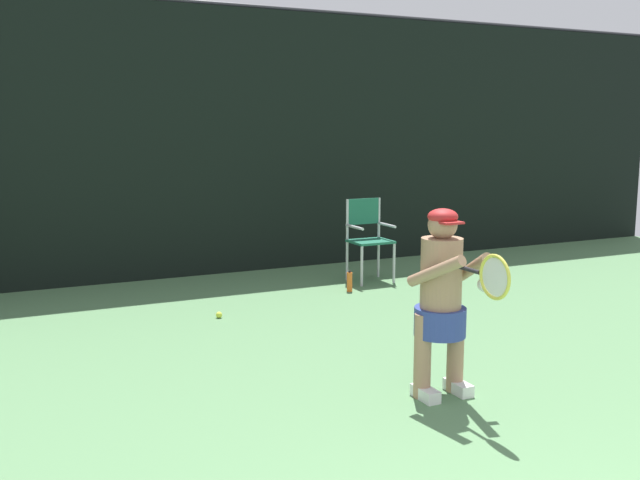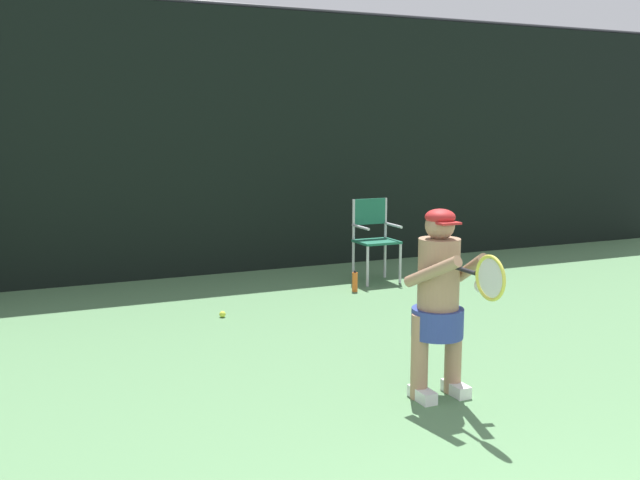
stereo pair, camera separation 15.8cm
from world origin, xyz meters
The scene contains 6 objects.
backdrop_screen centered at (0.00, 8.50, 1.81)m, with size 18.00×0.12×3.66m.
umpire_chair centered at (2.58, 7.17, 0.62)m, with size 0.52×0.44×1.08m.
water_bottle centered at (2.07, 6.70, 0.12)m, with size 0.07×0.07×0.27m.
tennis_player centered at (1.08, 3.35, 0.77)m, with size 0.54×0.62×1.43m.
tennis_racket centered at (1.09, 2.79, 1.03)m, with size 0.03×0.60×0.31m.
tennis_ball_loose centered at (0.23, 6.20, 0.03)m, with size 0.07×0.07×0.07m.
Camera 2 is at (-1.84, -1.03, 2.02)m, focal length 40.22 mm.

